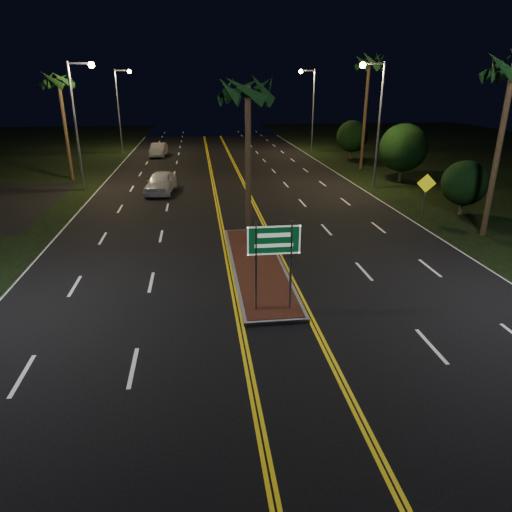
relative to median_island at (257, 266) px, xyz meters
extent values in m
plane|color=black|center=(0.00, -7.00, -0.08)|extent=(120.00, 120.00, 0.00)
cube|color=gray|center=(0.00, 0.00, -0.01)|extent=(2.25, 10.25, 0.15)
cube|color=#592819|center=(0.00, 0.00, 0.08)|extent=(2.00, 10.00, 0.02)
cylinder|color=gray|center=(-0.60, -4.20, 1.67)|extent=(0.08, 0.08, 3.20)
cylinder|color=gray|center=(0.60, -4.20, 1.67)|extent=(0.08, 0.08, 3.20)
cube|color=#07471E|center=(0.00, -4.20, 2.62)|extent=(1.80, 0.04, 1.00)
cube|color=white|center=(0.00, -4.22, 2.62)|extent=(1.80, 0.01, 1.00)
cylinder|color=gray|center=(-11.00, 17.00, 4.42)|extent=(0.18, 0.18, 9.00)
cube|color=gray|center=(-10.20, 17.00, 8.77)|extent=(1.60, 0.12, 0.12)
sphere|color=#FFCC72|center=(-9.40, 17.00, 8.67)|extent=(0.44, 0.44, 0.44)
cylinder|color=gray|center=(-11.00, 37.00, 4.42)|extent=(0.18, 0.18, 9.00)
cube|color=gray|center=(-10.20, 37.00, 8.77)|extent=(1.60, 0.12, 0.12)
sphere|color=#FFCC72|center=(-9.40, 37.00, 8.67)|extent=(0.44, 0.44, 0.44)
cylinder|color=gray|center=(11.00, 15.00, 4.42)|extent=(0.18, 0.18, 9.00)
cube|color=gray|center=(10.20, 15.00, 8.77)|extent=(1.60, 0.12, 0.12)
sphere|color=#FFCC72|center=(9.40, 15.00, 8.67)|extent=(0.44, 0.44, 0.44)
cylinder|color=gray|center=(11.00, 35.00, 4.42)|extent=(0.18, 0.18, 9.00)
cube|color=gray|center=(10.20, 35.00, 8.77)|extent=(1.60, 0.12, 0.12)
sphere|color=#FFCC72|center=(9.40, 35.00, 8.67)|extent=(0.44, 0.44, 0.44)
cylinder|color=#382819|center=(0.00, 3.50, 3.67)|extent=(0.28, 0.28, 7.50)
cylinder|color=#382819|center=(-12.80, 21.00, 3.92)|extent=(0.28, 0.28, 8.00)
cylinder|color=#382819|center=(12.50, 3.00, 4.17)|extent=(0.28, 0.28, 8.50)
cylinder|color=#382819|center=(12.80, 23.00, 4.67)|extent=(0.28, 0.28, 9.50)
cylinder|color=#382819|center=(13.50, 7.00, 0.37)|extent=(0.24, 0.24, 0.90)
sphere|color=black|center=(13.50, 7.00, 1.87)|extent=(2.70, 2.70, 2.70)
cylinder|color=#382819|center=(14.00, 17.00, 0.55)|extent=(0.24, 0.24, 1.26)
sphere|color=black|center=(14.00, 17.00, 2.65)|extent=(3.78, 3.78, 3.78)
cylinder|color=#382819|center=(13.80, 29.00, 0.46)|extent=(0.24, 0.24, 1.08)
sphere|color=black|center=(13.80, 29.00, 2.26)|extent=(3.24, 3.24, 3.24)
imported|color=silver|center=(-5.15, 15.33, 0.82)|extent=(3.01, 5.65, 1.80)
imported|color=silver|center=(-6.60, 33.44, 0.74)|extent=(2.46, 5.06, 1.64)
cylinder|color=gray|center=(10.90, 6.70, 1.06)|extent=(0.07, 0.07, 2.28)
cube|color=#FDEC0D|center=(10.90, 6.68, 1.99)|extent=(1.08, 0.27, 1.10)
camera|label=1|loc=(-2.41, -18.37, 7.52)|focal=32.00mm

